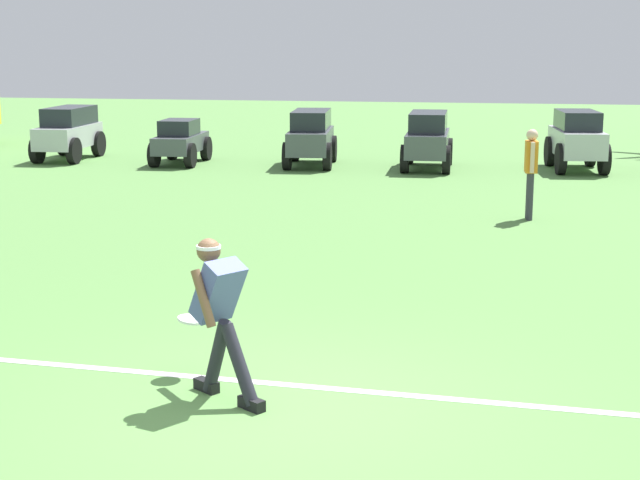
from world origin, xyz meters
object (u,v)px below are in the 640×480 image
Objects in this scene: teammate_near_sideline at (531,165)px; parked_car_slot_d at (428,138)px; frisbee_thrower at (219,310)px; parked_car_slot_a at (69,131)px; parked_car_slot_c at (311,136)px; parked_car_slot_b at (180,141)px; parked_car_slot_e at (577,139)px; frisbee_in_flight at (191,320)px.

teammate_near_sideline is 0.65× the size of parked_car_slot_d.
frisbee_thrower is 0.58× the size of parked_car_slot_d.
parked_car_slot_a and parked_car_slot_c have the same top height.
parked_car_slot_e is at bearing 2.80° from parked_car_slot_b.
frisbee_in_flight is 0.11× the size of parked_car_slot_e.
frisbee_thrower is 0.76m from frisbee_in_flight.
parked_car_slot_e reaches higher than parked_car_slot_d.
parked_car_slot_e is (12.68, 0.15, 0.02)m from parked_car_slot_a.
frisbee_in_flight is 15.68m from parked_car_slot_b.
parked_car_slot_d is at bearing -1.00° from parked_car_slot_a.
parked_car_slot_e reaches higher than parked_car_slot_a.
parked_car_slot_a is at bearing -179.34° from parked_car_slot_e.
parked_car_slot_c is 1.02× the size of parked_car_slot_d.
frisbee_thrower is 9.65m from teammate_near_sideline.
parked_car_slot_b is 0.92× the size of parked_car_slot_d.
frisbee_thrower is 17.89m from parked_car_slot_a.
parked_car_slot_d reaches higher than parked_car_slot_b.
teammate_near_sideline is at bearing -29.96° from parked_car_slot_a.
frisbee_thrower reaches higher than parked_car_slot_c.
frisbee_thrower is 15.82m from parked_car_slot_c.
parked_car_slot_b is (3.09, -0.32, -0.16)m from parked_car_slot_a.
parked_car_slot_a is at bearing 118.26° from frisbee_thrower.
parked_car_slot_b is 0.90× the size of parked_car_slot_c.
parked_car_slot_c is at bearing -177.97° from parked_car_slot_e.
parked_car_slot_a is 0.99× the size of parked_car_slot_e.
teammate_near_sideline reaches higher than parked_car_slot_e.
teammate_near_sideline is 6.78m from parked_car_slot_d.
frisbee_thrower is 15.62m from parked_car_slot_d.
parked_car_slot_e is at bearing 75.19° from frisbee_thrower.
teammate_near_sideline is 13.15m from parked_car_slot_a.
parked_car_slot_a is 1.00× the size of parked_car_slot_d.
frisbee_in_flight is at bearing -71.60° from parked_car_slot_b.
parked_car_slot_b is 9.61m from parked_car_slot_e.
parked_car_slot_e reaches higher than parked_car_slot_c.
parked_car_slot_a is 12.68m from parked_car_slot_e.
parked_car_slot_a reaches higher than frisbee_in_flight.
teammate_near_sideline is (3.36, 8.64, 0.42)m from frisbee_in_flight.
parked_car_slot_d is at bearing -1.61° from parked_car_slot_c.
parked_car_slot_c is 2.86m from parked_car_slot_d.
parked_car_slot_c and parked_car_slot_d have the same top height.
parked_car_slot_c is at bearing 127.94° from teammate_near_sideline.
frisbee_in_flight is at bearing -106.83° from parked_car_slot_e.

